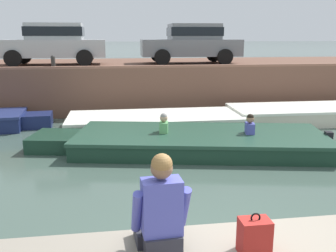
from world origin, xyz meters
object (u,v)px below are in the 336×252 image
(mooring_bollard_mid, at_px, (53,61))
(boat_moored_east_cream, at_px, (310,114))
(car_left_inner_silver, at_px, (53,42))
(boat_moored_central_cream, at_px, (163,121))
(person_seated_left, at_px, (161,214))
(bottle_drink, at_px, (173,245))
(backpack_on_ledge, at_px, (254,236))
(car_centre_grey, at_px, (191,42))
(motorboat_passing, at_px, (189,141))

(mooring_bollard_mid, bearing_deg, boat_moored_east_cream, -12.83)
(mooring_bollard_mid, bearing_deg, car_left_inner_silver, 96.82)
(boat_moored_central_cream, distance_m, person_seated_left, 8.01)
(car_left_inner_silver, relative_size, bottle_drink, 19.73)
(car_left_inner_silver, relative_size, backpack_on_ledge, 9.86)
(car_centre_grey, relative_size, backpack_on_ledge, 9.61)
(mooring_bollard_mid, height_order, backpack_on_ledge, mooring_bollard_mid)
(car_centre_grey, height_order, bottle_drink, car_centre_grey)
(mooring_bollard_mid, height_order, person_seated_left, mooring_bollard_mid)
(boat_moored_east_cream, xyz_separation_m, mooring_bollard_mid, (-8.38, 1.91, 1.67))
(mooring_bollard_mid, relative_size, bottle_drink, 2.18)
(car_centre_grey, distance_m, backpack_on_ledge, 12.25)
(boat_moored_central_cream, bearing_deg, mooring_bollard_mid, 148.03)
(mooring_bollard_mid, relative_size, person_seated_left, 0.46)
(boat_moored_central_cream, relative_size, car_centre_grey, 1.58)
(motorboat_passing, distance_m, person_seated_left, 5.84)
(car_left_inner_silver, height_order, backpack_on_ledge, car_left_inner_silver)
(mooring_bollard_mid, bearing_deg, bottle_drink, -76.29)
(person_seated_left, xyz_separation_m, backpack_on_ledge, (0.84, -0.17, -0.20))
(boat_moored_east_cream, distance_m, bottle_drink, 10.14)
(boat_moored_east_cream, bearing_deg, person_seated_left, -126.45)
(person_seated_left, relative_size, backpack_on_ledge, 2.37)
(boat_moored_east_cream, height_order, car_left_inner_silver, car_left_inner_silver)
(person_seated_left, xyz_separation_m, bottle_drink, (0.10, -0.10, -0.28))
(mooring_bollard_mid, xyz_separation_m, bottle_drink, (2.47, -10.13, -1.04))
(boat_moored_central_cream, height_order, mooring_bollard_mid, mooring_bollard_mid)
(backpack_on_ledge, bearing_deg, person_seated_left, 168.27)
(mooring_bollard_mid, bearing_deg, motorboat_passing, -49.62)
(boat_moored_central_cream, xyz_separation_m, backpack_on_ledge, (-0.23, -8.06, 0.74))
(boat_moored_east_cream, bearing_deg, car_centre_grey, 131.40)
(boat_moored_central_cream, distance_m, car_left_inner_silver, 5.85)
(boat_moored_central_cream, relative_size, mooring_bollard_mid, 13.94)
(bottle_drink, bearing_deg, backpack_on_ledge, -5.99)
(person_seated_left, bearing_deg, boat_moored_east_cream, 53.55)
(boat_moored_central_cream, bearing_deg, bottle_drink, -96.96)
(car_centre_grey, relative_size, person_seated_left, 4.06)
(person_seated_left, height_order, bottle_drink, person_seated_left)
(car_left_inner_silver, xyz_separation_m, car_centre_grey, (5.33, -0.00, -0.00))
(motorboat_passing, xyz_separation_m, car_centre_grey, (1.34, 6.23, 2.30))
(boat_moored_east_cream, relative_size, mooring_bollard_mid, 15.58)
(backpack_on_ledge, bearing_deg, bottle_drink, 174.01)
(boat_moored_east_cream, relative_size, motorboat_passing, 0.93)
(motorboat_passing, distance_m, backpack_on_ledge, 5.84)
(motorboat_passing, relative_size, car_left_inner_silver, 1.85)
(boat_moored_east_cream, bearing_deg, boat_moored_central_cream, -177.19)
(motorboat_passing, relative_size, backpack_on_ledge, 18.20)
(boat_moored_east_cream, xyz_separation_m, person_seated_left, (-6.00, -8.13, 0.91))
(motorboat_passing, height_order, mooring_bollard_mid, mooring_bollard_mid)
(bottle_drink, bearing_deg, motorboat_passing, 77.04)
(bottle_drink, bearing_deg, car_left_inner_silver, 102.70)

